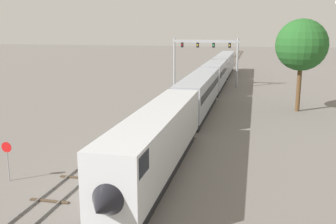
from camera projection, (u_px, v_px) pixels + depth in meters
name	position (u px, v px, depth m)	size (l,w,h in m)	color
ground_plane	(114.00, 194.00, 25.78)	(400.00, 400.00, 0.00)	slate
track_main	(222.00, 79.00, 82.58)	(2.60, 200.00, 0.16)	slate
track_near	(178.00, 93.00, 64.67)	(2.60, 160.00, 0.16)	slate
passenger_train	(209.00, 82.00, 59.50)	(3.04, 85.50, 4.80)	silver
signal_gantry	(205.00, 51.00, 71.21)	(12.10, 0.49, 8.77)	#999BA0
stop_sign	(7.00, 156.00, 27.56)	(0.76, 0.08, 2.88)	gray
trackside_tree_left	(302.00, 45.00, 49.31)	(6.50, 6.50, 11.75)	brown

